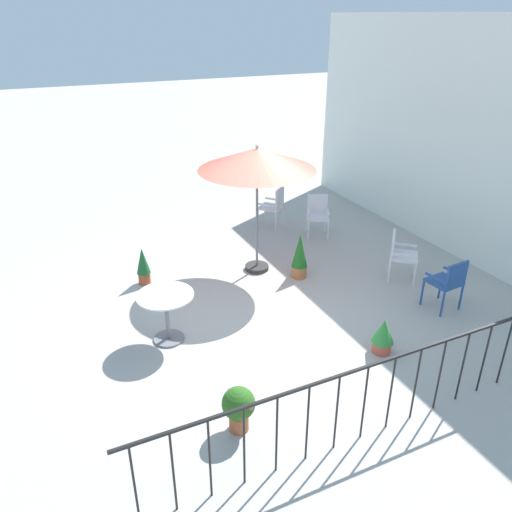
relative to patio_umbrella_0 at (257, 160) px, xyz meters
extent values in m
plane|color=#AEA9A3|center=(0.93, -0.53, -2.09)|extent=(60.00, 60.00, 0.00)
cube|color=silver|center=(0.93, 3.96, 0.09)|extent=(9.55, 0.30, 4.37)
cube|color=black|center=(4.25, -0.53, -1.09)|extent=(0.03, 5.77, 0.03)
cylinder|color=black|center=(4.25, -3.24, -1.59)|extent=(0.02, 0.02, 1.00)
cylinder|color=black|center=(4.25, -2.87, -1.59)|extent=(0.02, 0.02, 1.00)
cylinder|color=black|center=(4.25, -2.51, -1.59)|extent=(0.02, 0.02, 1.00)
cylinder|color=black|center=(4.25, -2.15, -1.59)|extent=(0.02, 0.02, 1.00)
cylinder|color=black|center=(4.25, -1.79, -1.59)|extent=(0.02, 0.02, 1.00)
cylinder|color=black|center=(4.25, -1.43, -1.59)|extent=(0.02, 0.02, 1.00)
cylinder|color=black|center=(4.25, -1.07, -1.59)|extent=(0.02, 0.02, 1.00)
cylinder|color=black|center=(4.25, -0.71, -1.59)|extent=(0.02, 0.02, 1.00)
cylinder|color=black|center=(4.25, -0.35, -1.59)|extent=(0.02, 0.02, 1.00)
cylinder|color=black|center=(4.25, 0.01, -1.59)|extent=(0.02, 0.02, 1.00)
cylinder|color=black|center=(4.25, 0.37, -1.59)|extent=(0.02, 0.02, 1.00)
cylinder|color=black|center=(4.25, 0.73, -1.59)|extent=(0.02, 0.02, 1.00)
cylinder|color=black|center=(4.25, 1.09, -1.59)|extent=(0.02, 0.02, 1.00)
cylinder|color=black|center=(4.25, 1.46, -1.59)|extent=(0.02, 0.02, 1.00)
cylinder|color=#2D2D2D|center=(0.00, 0.00, -2.05)|extent=(0.44, 0.44, 0.08)
cylinder|color=slate|center=(0.00, 0.00, -0.94)|extent=(0.04, 0.04, 2.30)
cone|color=#E45444|center=(0.00, 0.00, 0.02)|extent=(2.05, 2.05, 0.37)
sphere|color=slate|center=(0.00, 0.00, 0.24)|extent=(0.06, 0.06, 0.06)
cylinder|color=white|center=(1.48, -2.14, -1.34)|extent=(0.82, 0.82, 0.02)
cylinder|color=slate|center=(1.48, -2.14, -1.72)|extent=(0.06, 0.06, 0.74)
cylinder|color=slate|center=(1.48, -2.14, -2.07)|extent=(0.45, 0.45, 0.03)
cube|color=silver|center=(-1.78, 1.18, -1.63)|extent=(0.65, 0.65, 0.04)
cube|color=silver|center=(-1.62, 1.32, -1.39)|extent=(0.31, 0.35, 0.45)
cube|color=silver|center=(-1.91, 1.33, -1.51)|extent=(0.34, 0.31, 0.03)
cube|color=silver|center=(-1.64, 1.02, -1.51)|extent=(0.34, 0.31, 0.03)
cylinder|color=silver|center=(-2.08, 1.19, -1.87)|extent=(0.04, 0.04, 0.44)
cylinder|color=silver|center=(-1.80, 0.88, -1.87)|extent=(0.04, 0.04, 0.44)
cylinder|color=silver|center=(-1.75, 1.47, -1.87)|extent=(0.04, 0.04, 0.44)
cylinder|color=silver|center=(-1.48, 1.16, -1.87)|extent=(0.04, 0.04, 0.44)
cube|color=white|center=(1.47, 2.20, -1.62)|extent=(0.68, 0.68, 0.04)
cube|color=white|center=(1.33, 2.03, -1.41)|extent=(0.38, 0.34, 0.40)
cube|color=white|center=(1.64, 2.05, -1.50)|extent=(0.31, 0.34, 0.03)
cube|color=white|center=(1.30, 2.35, -1.50)|extent=(0.31, 0.34, 0.03)
cylinder|color=white|center=(1.78, 2.21, -1.87)|extent=(0.04, 0.04, 0.45)
cylinder|color=white|center=(1.44, 2.51, -1.87)|extent=(0.04, 0.04, 0.45)
cylinder|color=white|center=(1.50, 1.88, -1.87)|extent=(0.04, 0.04, 0.45)
cylinder|color=white|center=(1.15, 2.18, -1.87)|extent=(0.04, 0.04, 0.45)
cube|color=white|center=(-0.89, 1.87, -1.66)|extent=(0.65, 0.63, 0.04)
cube|color=white|center=(-1.10, 1.97, -1.44)|extent=(0.23, 0.40, 0.40)
cube|color=white|center=(-0.98, 1.68, -1.54)|extent=(0.42, 0.24, 0.03)
cube|color=white|center=(-0.80, 2.05, -1.54)|extent=(0.42, 0.24, 0.03)
cylinder|color=white|center=(-0.78, 1.58, -1.89)|extent=(0.04, 0.04, 0.41)
cylinder|color=white|center=(-0.59, 1.95, -1.89)|extent=(0.04, 0.04, 0.41)
cylinder|color=white|center=(-1.19, 1.78, -1.89)|extent=(0.04, 0.04, 0.41)
cylinder|color=white|center=(-1.01, 2.16, -1.89)|extent=(0.04, 0.04, 0.41)
cube|color=#254C92|center=(2.50, 2.13, -1.62)|extent=(0.49, 0.50, 0.04)
cube|color=#254C92|center=(2.70, 2.15, -1.40)|extent=(0.08, 0.44, 0.40)
cube|color=#254C92|center=(2.48, 2.34, -1.50)|extent=(0.41, 0.08, 0.03)
cube|color=#254C92|center=(2.52, 1.92, -1.50)|extent=(0.41, 0.08, 0.03)
cylinder|color=#254C92|center=(2.27, 2.33, -1.86)|extent=(0.04, 0.04, 0.45)
cylinder|color=#254C92|center=(2.31, 1.90, -1.86)|extent=(0.04, 0.04, 0.45)
cylinder|color=#254C92|center=(2.69, 2.36, -1.86)|extent=(0.04, 0.04, 0.45)
cylinder|color=#254C92|center=(2.72, 1.94, -1.86)|extent=(0.04, 0.04, 0.45)
cylinder|color=#A65636|center=(3.55, -1.91, -1.98)|extent=(0.23, 0.23, 0.22)
cylinder|color=#382819|center=(3.55, -1.91, -1.88)|extent=(0.20, 0.20, 0.02)
sphere|color=#2A5D1C|center=(3.55, -1.91, -1.71)|extent=(0.39, 0.39, 0.39)
sphere|color=#D53F5E|center=(3.41, -1.96, -1.62)|extent=(0.07, 0.07, 0.07)
sphere|color=#D53F5E|center=(3.69, -1.84, -1.68)|extent=(0.08, 0.08, 0.08)
sphere|color=#D53F5E|center=(3.60, -1.77, -1.72)|extent=(0.11, 0.11, 0.11)
cylinder|color=#A34D2D|center=(-0.36, -2.04, -1.98)|extent=(0.21, 0.21, 0.21)
cylinder|color=#382819|center=(-0.36, -2.04, -1.89)|extent=(0.19, 0.19, 0.02)
cone|color=#1D5C2C|center=(-0.36, -2.04, -1.64)|extent=(0.25, 0.25, 0.48)
cylinder|color=#B46438|center=(0.60, 0.57, -1.98)|extent=(0.28, 0.28, 0.22)
cylinder|color=#382819|center=(0.60, 0.57, -1.88)|extent=(0.25, 0.25, 0.02)
cone|color=#1F5F21|center=(0.60, 0.57, -1.56)|extent=(0.29, 0.29, 0.63)
cylinder|color=#BB533E|center=(3.06, 0.51, -2.00)|extent=(0.26, 0.26, 0.17)
cylinder|color=#382819|center=(3.06, 0.51, -1.93)|extent=(0.23, 0.23, 0.02)
cone|color=#328839|center=(3.06, 0.51, -1.74)|extent=(0.32, 0.32, 0.36)
camera|label=1|loc=(7.56, -3.58, 2.25)|focal=35.08mm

